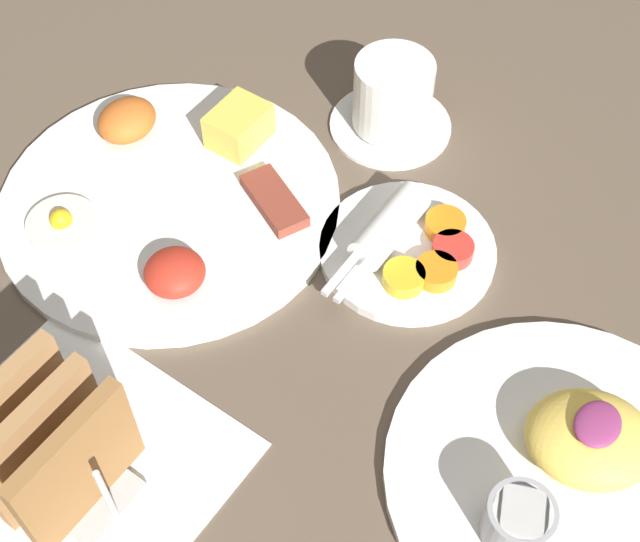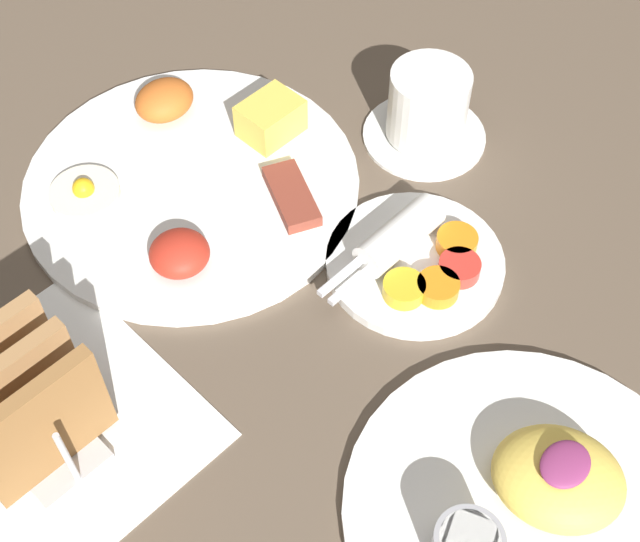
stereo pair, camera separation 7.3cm
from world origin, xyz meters
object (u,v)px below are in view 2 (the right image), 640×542
(toast_rack, at_px, (20,403))
(coffee_cup, at_px, (427,110))
(plate_breakfast, at_px, (193,177))
(plate_foreground, at_px, (533,508))
(plate_condiments, at_px, (415,258))

(toast_rack, relative_size, coffee_cup, 0.97)
(toast_rack, distance_m, coffee_cup, 0.45)
(toast_rack, bearing_deg, plate_breakfast, 24.16)
(plate_foreground, xyz_separation_m, coffee_cup, (0.24, 0.31, 0.02))
(plate_breakfast, relative_size, toast_rack, 2.69)
(plate_foreground, distance_m, coffee_cup, 0.39)
(plate_foreground, bearing_deg, plate_breakfast, 84.61)
(plate_breakfast, distance_m, plate_condiments, 0.22)
(plate_breakfast, relative_size, coffee_cup, 2.60)
(toast_rack, xyz_separation_m, coffee_cup, (0.45, 0.00, -0.02))
(plate_foreground, height_order, coffee_cup, coffee_cup)
(plate_breakfast, height_order, plate_condiments, plate_breakfast)
(plate_breakfast, height_order, coffee_cup, coffee_cup)
(plate_breakfast, bearing_deg, plate_foreground, -95.39)
(plate_foreground, height_order, toast_rack, toast_rack)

